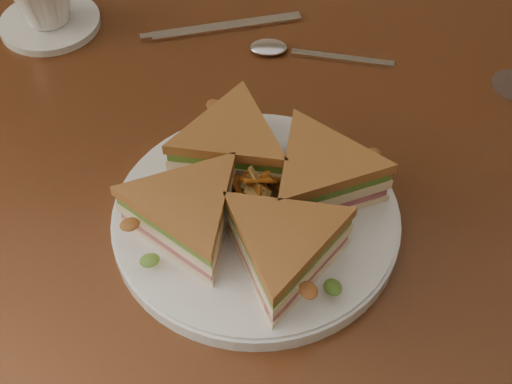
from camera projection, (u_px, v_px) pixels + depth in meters
table at (286, 207)px, 0.87m from camera, size 1.20×0.80×0.75m
plate at (256, 219)px, 0.72m from camera, size 0.29×0.29×0.02m
sandwich_wedges at (256, 195)px, 0.69m from camera, size 0.31×0.31×0.06m
crisps_mound at (256, 198)px, 0.70m from camera, size 0.09×0.09×0.05m
spoon at (286, 50)px, 0.90m from camera, size 0.18×0.05×0.01m
knife at (216, 28)px, 0.94m from camera, size 0.21×0.06×0.00m
saucer at (50, 23)px, 0.94m from camera, size 0.13×0.13×0.01m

